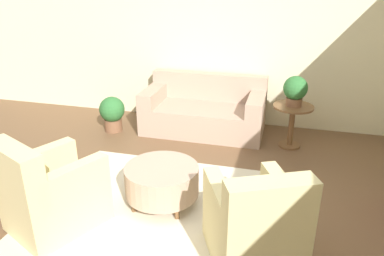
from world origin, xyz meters
name	(u,v)px	position (x,y,z in m)	size (l,w,h in m)	color
ground_plane	(166,210)	(0.00, 0.00, 0.00)	(16.00, 16.00, 0.00)	brown
wall_back	(219,37)	(0.00, 2.79, 1.40)	(9.47, 0.12, 2.80)	beige
rug	(166,209)	(0.00, 0.00, 0.01)	(2.73, 2.20, 0.01)	beige
couch	(204,111)	(-0.10, 2.26, 0.31)	(1.87, 0.94, 0.86)	tan
armchair_left	(49,195)	(-0.99, -0.56, 0.38)	(0.98, 1.06, 0.98)	beige
armchair_right	(255,228)	(0.99, -0.56, 0.38)	(0.98, 1.06, 0.98)	beige
ottoman_table	(162,180)	(-0.07, 0.12, 0.29)	(0.80, 0.80, 0.44)	tan
side_table	(292,119)	(1.25, 1.98, 0.43)	(0.57, 0.57, 0.63)	brown
potted_plant_on_side_table	(295,90)	(1.25, 1.98, 0.86)	(0.33, 0.33, 0.43)	brown
potted_plant_floor	(112,112)	(-1.50, 1.86, 0.31)	(0.40, 0.40, 0.56)	brown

